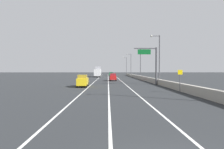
# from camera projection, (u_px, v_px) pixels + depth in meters

# --- Properties ---
(ground_plane) EXTENTS (320.00, 320.00, 0.00)m
(ground_plane) POSITION_uv_depth(u_px,v_px,m) (114.00, 78.00, 69.35)
(ground_plane) COLOR #26282B
(lane_stripe_left) EXTENTS (0.16, 130.00, 0.00)m
(lane_stripe_left) POSITION_uv_depth(u_px,v_px,m) (97.00, 79.00, 60.24)
(lane_stripe_left) COLOR silver
(lane_stripe_left) RESTS_ON ground_plane
(lane_stripe_center) EXTENTS (0.16, 130.00, 0.00)m
(lane_stripe_center) POSITION_uv_depth(u_px,v_px,m) (108.00, 79.00, 60.31)
(lane_stripe_center) COLOR silver
(lane_stripe_center) RESTS_ON ground_plane
(lane_stripe_right) EXTENTS (0.16, 130.00, 0.00)m
(lane_stripe_right) POSITION_uv_depth(u_px,v_px,m) (119.00, 79.00, 60.39)
(lane_stripe_right) COLOR silver
(lane_stripe_right) RESTS_ON ground_plane
(jersey_barrier_right) EXTENTS (0.60, 120.00, 1.10)m
(jersey_barrier_right) POSITION_uv_depth(u_px,v_px,m) (152.00, 80.00, 45.52)
(jersey_barrier_right) COLOR #9E998E
(jersey_barrier_right) RESTS_ON ground_plane
(overhead_sign_gantry) EXTENTS (4.68, 0.36, 7.50)m
(overhead_sign_gantry) POSITION_uv_depth(u_px,v_px,m) (153.00, 61.00, 38.75)
(overhead_sign_gantry) COLOR #47474C
(overhead_sign_gantry) RESTS_ON ground_plane
(speed_advisory_sign) EXTENTS (0.60, 0.11, 3.00)m
(speed_advisory_sign) POSITION_uv_depth(u_px,v_px,m) (180.00, 79.00, 25.21)
(speed_advisory_sign) COLOR #4C4C51
(speed_advisory_sign) RESTS_ON ground_plane
(lamp_post_right_second) EXTENTS (2.14, 0.44, 10.55)m
(lamp_post_right_second) POSITION_uv_depth(u_px,v_px,m) (158.00, 56.00, 41.84)
(lamp_post_right_second) COLOR #4C4C51
(lamp_post_right_second) RESTS_ON ground_plane
(lamp_post_right_third) EXTENTS (2.14, 0.44, 10.55)m
(lamp_post_right_third) POSITION_uv_depth(u_px,v_px,m) (140.00, 61.00, 66.20)
(lamp_post_right_third) COLOR #4C4C51
(lamp_post_right_third) RESTS_ON ground_plane
(lamp_post_right_fourth) EXTENTS (2.14, 0.44, 10.55)m
(lamp_post_right_fourth) POSITION_uv_depth(u_px,v_px,m) (130.00, 63.00, 90.56)
(lamp_post_right_fourth) COLOR #4C4C51
(lamp_post_right_fourth) RESTS_ON ground_plane
(lamp_post_right_fifth) EXTENTS (2.14, 0.44, 10.55)m
(lamp_post_right_fifth) POSITION_uv_depth(u_px,v_px,m) (126.00, 65.00, 114.92)
(lamp_post_right_fifth) COLOR #4C4C51
(lamp_post_right_fifth) RESTS_ON ground_plane
(car_green_0) EXTENTS (2.03, 4.09, 1.85)m
(car_green_0) POSITION_uv_depth(u_px,v_px,m) (111.00, 74.00, 95.68)
(car_green_0) COLOR #196033
(car_green_0) RESTS_ON ground_plane
(car_red_1) EXTENTS (1.87, 4.06, 2.02)m
(car_red_1) POSITION_uv_depth(u_px,v_px,m) (113.00, 77.00, 52.95)
(car_red_1) COLOR red
(car_red_1) RESTS_ON ground_plane
(car_yellow_2) EXTENTS (1.93, 4.85, 2.15)m
(car_yellow_2) POSITION_uv_depth(u_px,v_px,m) (83.00, 81.00, 34.25)
(car_yellow_2) COLOR gold
(car_yellow_2) RESTS_ON ground_plane
(box_truck) EXTENTS (2.64, 9.97, 4.39)m
(box_truck) POSITION_uv_depth(u_px,v_px,m) (98.00, 72.00, 81.76)
(box_truck) COLOR silver
(box_truck) RESTS_ON ground_plane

